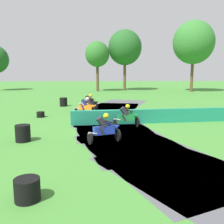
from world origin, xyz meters
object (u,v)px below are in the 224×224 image
(motorcycle_fourth_blue, at_px, (105,129))
(motorcycle_lead_black, at_px, (90,103))
(tire_stack_mid_b, at_px, (23,133))
(tire_stack_far, at_px, (27,190))
(motorcycle_chase_orange, at_px, (86,107))
(motorcycle_trailing_green, at_px, (127,117))
(tire_stack_near, at_px, (63,102))
(tire_stack_mid_a, at_px, (41,114))

(motorcycle_fourth_blue, bearing_deg, motorcycle_lead_black, 96.97)
(tire_stack_mid_b, xyz_separation_m, tire_stack_far, (1.81, -5.59, -0.10))
(motorcycle_lead_black, distance_m, tire_stack_far, 14.84)
(tire_stack_far, bearing_deg, tire_stack_mid_b, 107.94)
(motorcycle_chase_orange, height_order, motorcycle_trailing_green, motorcycle_trailing_green)
(motorcycle_trailing_green, relative_size, tire_stack_near, 2.10)
(tire_stack_mid_b, bearing_deg, tire_stack_far, -72.06)
(motorcycle_fourth_blue, distance_m, tire_stack_mid_a, 8.02)
(tire_stack_far, bearing_deg, motorcycle_chase_orange, 86.36)
(motorcycle_trailing_green, bearing_deg, tire_stack_far, -112.49)
(motorcycle_lead_black, distance_m, motorcycle_trailing_green, 6.93)
(motorcycle_fourth_blue, bearing_deg, motorcycle_chase_orange, 100.30)
(motorcycle_trailing_green, bearing_deg, tire_stack_mid_b, -152.37)
(motorcycle_fourth_blue, distance_m, tire_stack_far, 5.69)
(motorcycle_lead_black, xyz_separation_m, tire_stack_near, (-2.59, 2.54, -0.26))
(tire_stack_mid_a, xyz_separation_m, tire_stack_far, (2.46, -11.83, 0.10))
(motorcycle_trailing_green, height_order, tire_stack_mid_a, motorcycle_trailing_green)
(motorcycle_trailing_green, bearing_deg, tire_stack_mid_a, 149.51)
(motorcycle_chase_orange, bearing_deg, motorcycle_fourth_blue, -79.70)
(tire_stack_near, bearing_deg, motorcycle_lead_black, -44.53)
(motorcycle_trailing_green, relative_size, tire_stack_far, 2.49)
(tire_stack_mid_b, bearing_deg, tire_stack_near, 89.14)
(tire_stack_mid_b, relative_size, tire_stack_far, 1.19)
(tire_stack_far, bearing_deg, tire_stack_mid_a, 101.74)
(motorcycle_lead_black, height_order, tire_stack_near, motorcycle_lead_black)
(tire_stack_near, bearing_deg, tire_stack_mid_a, -98.52)
(motorcycle_trailing_green, relative_size, tire_stack_mid_a, 2.99)
(motorcycle_lead_black, relative_size, tire_stack_near, 2.14)
(tire_stack_mid_b, distance_m, tire_stack_far, 5.88)
(motorcycle_chase_orange, relative_size, tire_stack_mid_b, 2.13)
(motorcycle_lead_black, xyz_separation_m, motorcycle_fourth_blue, (1.17, -9.54, 0.00))
(tire_stack_far, bearing_deg, motorcycle_trailing_green, 67.51)
(tire_stack_mid_a, bearing_deg, tire_stack_near, 81.48)
(motorcycle_chase_orange, height_order, motorcycle_fourth_blue, motorcycle_fourth_blue)
(tire_stack_mid_b, bearing_deg, motorcycle_chase_orange, 69.41)
(motorcycle_chase_orange, relative_size, tire_stack_near, 2.13)
(motorcycle_trailing_green, xyz_separation_m, tire_stack_far, (-3.46, -8.35, -0.36))
(tire_stack_near, distance_m, tire_stack_mid_b, 11.76)
(motorcycle_trailing_green, height_order, tire_stack_mid_b, motorcycle_trailing_green)
(tire_stack_near, xyz_separation_m, tire_stack_far, (1.63, -17.35, -0.10))
(motorcycle_lead_black, relative_size, motorcycle_chase_orange, 1.00)
(motorcycle_chase_orange, bearing_deg, tire_stack_far, -93.64)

